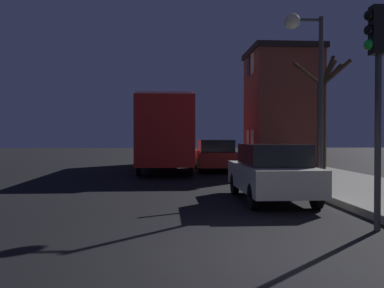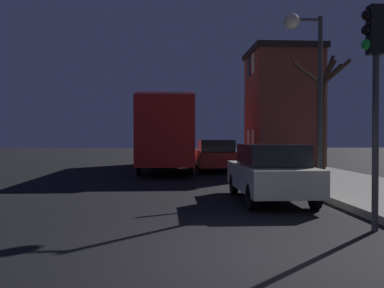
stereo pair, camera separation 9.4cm
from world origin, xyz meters
name	(u,v)px [view 2 (the right image)]	position (x,y,z in m)	size (l,w,h in m)	color
ground_plane	(252,257)	(0.00, 0.00, 0.00)	(120.00, 120.00, 0.00)	black
brick_building	(282,107)	(5.24, 17.55, 3.43)	(3.79, 4.42, 6.49)	brown
streetlamp	(306,60)	(2.97, 6.65, 4.09)	(1.21, 0.47, 5.32)	#38383A
traffic_light	(374,69)	(2.59, 1.57, 3.00)	(0.43, 0.24, 4.18)	#38383A
bare_tree	(322,120)	(4.10, 8.26, 2.33)	(2.01, 1.08, 4.47)	#382819
bus	(165,129)	(-1.34, 16.59, 2.16)	(2.54, 10.55, 3.63)	red
car_near_lane	(270,172)	(1.56, 5.29, 0.80)	(1.73, 4.18, 1.55)	beige
car_mid_lane	(215,155)	(1.23, 15.67, 0.81)	(1.89, 4.80, 1.59)	#B21E19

